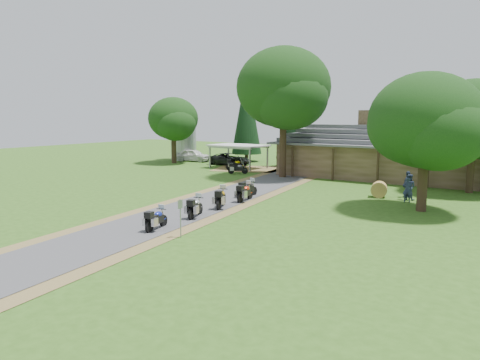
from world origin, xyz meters
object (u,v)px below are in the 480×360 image
Objects in this scene: motorcycle_row_b at (195,206)px; motorcycle_carport_a at (236,164)px; silo at (183,134)px; motorcycle_row_a at (156,218)px; motorcycle_row_e at (248,188)px; carport at (239,157)px; motorcycle_row_d at (245,192)px; hay_bale at (379,189)px; car_white_sedan at (193,154)px; motorcycle_row_c at (221,197)px; lodge at (394,151)px; car_dark_suv at (230,156)px; motorcycle_carport_b at (238,168)px.

motorcycle_row_b is 22.92m from motorcycle_carport_a.
silo is 3.66× the size of motorcycle_carport_a.
motorcycle_row_a is 10.62m from motorcycle_row_e.
carport reaches higher than motorcycle_row_d.
carport is 3.35× the size of motorcycle_row_a.
motorcycle_row_a is at bearing -51.56° from silo.
motorcycle_row_a is 16.93m from hay_bale.
carport is at bearing 27.49° from motorcycle_row_d.
car_white_sedan is 34.65m from motorcycle_row_a.
carport is 9.32m from car_white_sedan.
motorcycle_row_c is (-0.37, 2.99, 0.04)m from motorcycle_row_b.
motorcycle_row_b is at bearing -169.82° from motorcycle_row_e.
lodge is at bearing -30.94° from motorcycle_row_b.
lodge is 3.92× the size of car_dark_suv.
carport is 3.03× the size of motorcycle_row_d.
motorcycle_row_a is 1.58× the size of hay_bale.
car_dark_suv reaches higher than motorcycle_row_b.
silo is 9.07m from car_dark_suv.
silo is at bearing 25.43° from motorcycle_row_a.
motorcycle_row_c is at bearing -127.25° from hay_bale.
lodge is at bearing -5.28° from silo.
lodge is 11.84× the size of motorcycle_carport_a.
motorcycle_row_e is at bearing -85.54° from motorcycle_carport_b.
motorcycle_carport_b is at bearing -54.53° from carport.
lodge reaches higher than carport.
lodge reaches higher than car_white_sedan.
car_dark_suv reaches higher than motorcycle_row_d.
motorcycle_row_e is at bearing -136.86° from car_dark_suv.
hay_bale is (15.57, -5.21, -0.03)m from motorcycle_carport_b.
motorcycle_carport_a is at bearing -24.37° from silo.
motorcycle_row_c reaches higher than motorcycle_carport_a.
motorcycle_row_c is (13.73, -20.53, -0.36)m from car_dark_suv.
silo is at bearing 162.74° from carport.
motorcycle_row_b is at bearing -118.61° from hay_bale.
motorcycle_row_c is at bearing -141.69° from car_dark_suv.
carport reaches higher than car_white_sedan.
motorcycle_carport_a is 1.05× the size of motorcycle_carport_b.
motorcycle_carport_a is (0.57, -1.39, -0.65)m from carport.
lodge is 11.50× the size of motorcycle_row_e.
motorcycle_row_b is 1.70× the size of hay_bale.
car_white_sedan reaches higher than hay_bale.
motorcycle_row_e is 12.92m from motorcycle_carport_b.
lodge is at bearing -22.61° from motorcycle_row_a.
silo reaches higher than car_white_sedan.
car_white_sedan is at bearing 20.09° from motorcycle_row_b.
car_white_sedan is at bearing 155.54° from hay_bale.
carport is 19.38m from motorcycle_row_d.
car_dark_suv is 24.70m from motorcycle_row_c.
motorcycle_row_d is at bearing -9.66° from motorcycle_row_a.
lodge is at bearing -101.02° from car_white_sedan.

